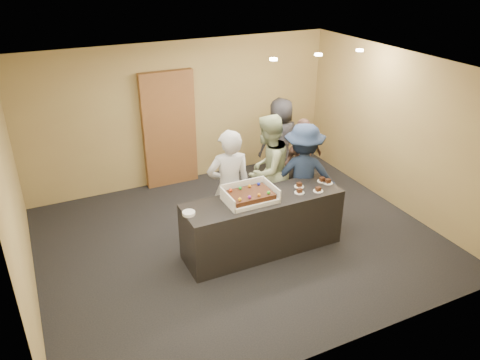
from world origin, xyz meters
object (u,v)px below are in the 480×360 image
Objects in this scene: person_dark_suit at (280,141)px; person_server_grey at (229,188)px; plate_stack at (189,213)px; person_brown_extra at (303,159)px; sheet_cake at (250,195)px; person_sage_man at (267,170)px; person_navy_man at (303,175)px; cake_box at (249,197)px; storage_cabinet at (169,130)px; serving_counter at (263,224)px.

person_server_grey is at bearing 44.77° from person_dark_suit.
plate_stack is 2.84m from person_brown_extra.
person_brown_extra is (2.58, 1.18, -0.16)m from plate_stack.
sheet_cake is 0.93m from plate_stack.
person_sage_man is (0.69, 0.75, -0.07)m from sheet_cake.
person_brown_extra is (0.47, 0.73, -0.10)m from person_navy_man.
person_brown_extra is (1.65, 1.16, -0.18)m from cake_box.
storage_cabinet is at bearing 77.23° from plate_stack.
cake_box reaches higher than plate_stack.
person_brown_extra is (0.96, 0.43, -0.16)m from person_sage_man.
storage_cabinet reaches higher than serving_counter.
person_sage_man reaches higher than cake_box.
person_sage_man is 1.06m from person_brown_extra.
person_navy_man is at bearing -170.92° from person_server_grey.
person_sage_man is (0.48, 0.75, 0.48)m from serving_counter.
person_navy_man is (1.18, 0.45, -0.13)m from sheet_cake.
person_brown_extra is (1.43, 1.18, 0.31)m from serving_counter.
plate_stack is (-0.93, -0.02, -0.03)m from cake_box.
plate_stack is at bearing 37.94° from person_server_grey.
serving_counter is at bearing 26.10° from person_brown_extra.
sheet_cake is at bearing 114.61° from person_server_grey.
plate_stack is at bearing 179.58° from serving_counter.
storage_cabinet is 3.54× the size of sheet_cake.
person_server_grey is at bearing 26.14° from person_navy_man.
storage_cabinet reaches higher than person_brown_extra.
storage_cabinet is 1.32× the size of person_dark_suit.
plate_stack is at bearing 179.58° from sheet_cake.
cake_box is 1.17× the size of sheet_cake.
storage_cabinet reaches higher than person_dark_suit.
serving_counter is at bearing 136.17° from person_server_grey.
storage_cabinet is 1.19× the size of person_server_grey.
person_dark_suit is at bearing 50.29° from sheet_cake.
cake_box is at bearing -83.83° from storage_cabinet.
person_navy_man is at bearing 43.91° from person_brown_extra.
serving_counter is 3.30× the size of cake_box.
person_dark_suit reaches higher than person_brown_extra.
sheet_cake is 0.34× the size of person_server_grey.
person_navy_man reaches higher than cake_box.
person_server_grey is at bearing 28.86° from plate_stack.
sheet_cake is 0.34× the size of person_sage_man.
sheet_cake is at bearing 18.30° from person_sage_man.
person_brown_extra is at bearing -148.47° from person_server_grey.
person_sage_man is at bearing -5.82° from person_navy_man.
storage_cabinet reaches higher than person_sage_man.
cake_box is at bearing 45.90° from person_navy_man.
person_server_grey is (-0.13, 0.42, -0.02)m from cake_box.
serving_counter is 1.01m from person_sage_man.
sheet_cake is at bearing -83.90° from storage_cabinet.
person_server_grey reaches higher than person_navy_man.
storage_cabinet is 2.79m from cake_box.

